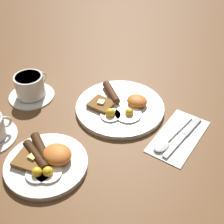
% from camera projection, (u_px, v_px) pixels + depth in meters
% --- Properties ---
extents(ground_plane, '(3.00, 3.00, 0.00)m').
position_uv_depth(ground_plane, '(120.00, 109.00, 0.99)').
color(ground_plane, brown).
extents(breakfast_plate_near, '(0.28, 0.28, 0.04)m').
position_uv_depth(breakfast_plate_near, '(120.00, 107.00, 0.99)').
color(breakfast_plate_near, silver).
rests_on(breakfast_plate_near, ground_plane).
extents(breakfast_plate_far, '(0.22, 0.22, 0.05)m').
position_uv_depth(breakfast_plate_far, '(46.00, 162.00, 0.81)').
color(breakfast_plate_far, silver).
rests_on(breakfast_plate_far, ground_plane).
extents(teacup_near, '(0.15, 0.15, 0.08)m').
position_uv_depth(teacup_near, '(30.00, 87.00, 1.02)').
color(teacup_near, silver).
rests_on(teacup_near, ground_plane).
extents(napkin, '(0.12, 0.22, 0.01)m').
position_uv_depth(napkin, '(179.00, 136.00, 0.90)').
color(napkin, white).
rests_on(napkin, ground_plane).
extents(knife, '(0.04, 0.20, 0.01)m').
position_uv_depth(knife, '(185.00, 134.00, 0.90)').
color(knife, silver).
rests_on(knife, napkin).
extents(spoon, '(0.06, 0.19, 0.01)m').
position_uv_depth(spoon, '(165.00, 142.00, 0.87)').
color(spoon, silver).
rests_on(spoon, napkin).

